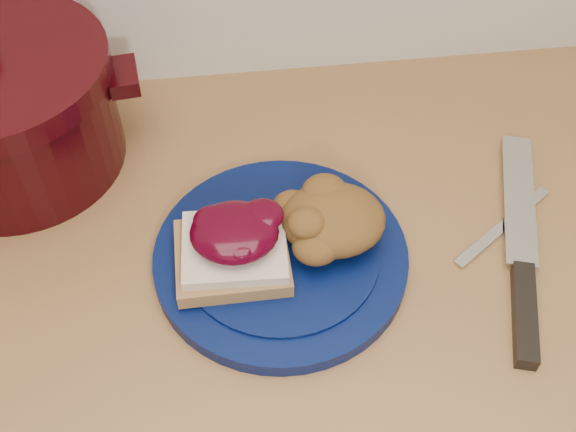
{
  "coord_description": "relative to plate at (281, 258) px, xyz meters",
  "views": [
    {
      "loc": [
        -0.05,
        1.05,
        1.5
      ],
      "look_at": [
        0.0,
        1.51,
        0.95
      ],
      "focal_mm": 45.0,
      "sensor_mm": 36.0,
      "label": 1
    }
  ],
  "objects": [
    {
      "name": "chef_knife",
      "position": [
        0.24,
        -0.06,
        0.0
      ],
      "size": [
        0.11,
        0.3,
        0.02
      ],
      "rotation": [
        0.0,
        0.0,
        1.28
      ],
      "color": "black",
      "rests_on": "wood_countertop"
    },
    {
      "name": "plate",
      "position": [
        0.0,
        0.0,
        0.0
      ],
      "size": [
        0.28,
        0.28,
        0.02
      ],
      "primitive_type": "cylinder",
      "rotation": [
        0.0,
        0.0,
        -0.1
      ],
      "color": "#040F3D",
      "rests_on": "wood_countertop"
    },
    {
      "name": "butter_knife",
      "position": [
        0.24,
        0.02,
        -0.01
      ],
      "size": [
        0.13,
        0.1,
        0.0
      ],
      "primitive_type": "cube",
      "rotation": [
        0.0,
        0.0,
        0.62
      ],
      "color": "silver",
      "rests_on": "wood_countertop"
    },
    {
      "name": "stuffing_mound",
      "position": [
        0.05,
        0.01,
        0.04
      ],
      "size": [
        0.11,
        0.1,
        0.05
      ],
      "primitive_type": "ellipsoid",
      "rotation": [
        0.0,
        0.0,
        -0.1
      ],
      "color": "brown",
      "rests_on": "plate"
    },
    {
      "name": "sandwich",
      "position": [
        -0.05,
        -0.01,
        0.04
      ],
      "size": [
        0.11,
        0.1,
        0.05
      ],
      "rotation": [
        0.0,
        0.0,
        -0.1
      ],
      "color": "olive",
      "rests_on": "plate"
    },
    {
      "name": "dutch_oven",
      "position": [
        -0.28,
        0.19,
        0.06
      ],
      "size": [
        0.3,
        0.27,
        0.16
      ],
      "rotation": [
        0.0,
        0.0,
        0.11
      ],
      "color": "black",
      "rests_on": "wood_countertop"
    }
  ]
}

